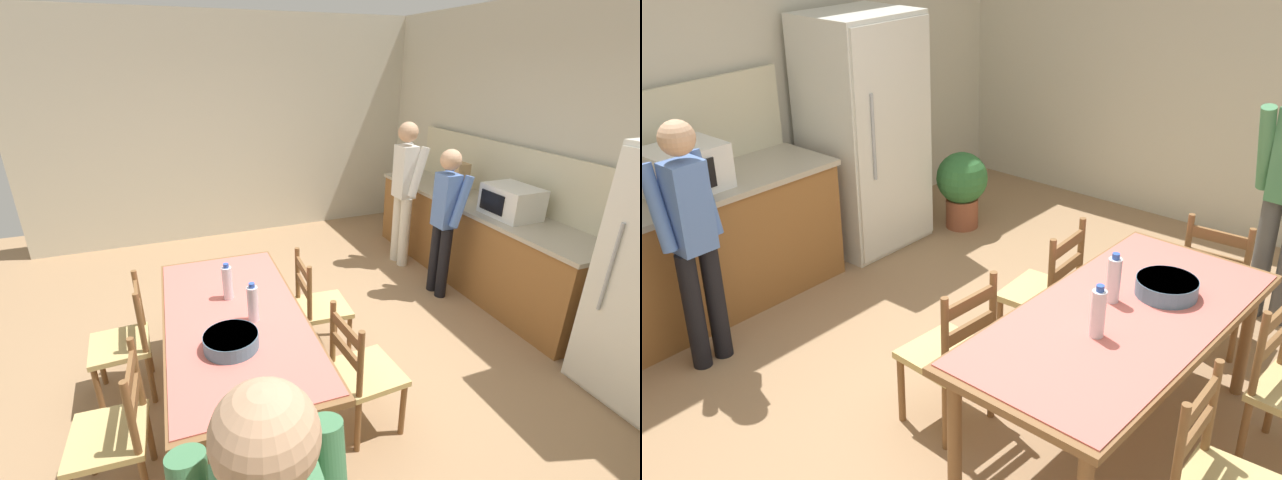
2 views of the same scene
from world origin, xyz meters
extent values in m
plane|color=#9E7A56|center=(0.00, 0.00, 0.00)|extent=(8.32, 8.32, 0.00)
cube|color=beige|center=(0.00, 2.66, 1.45)|extent=(6.52, 0.12, 2.90)
cube|color=beige|center=(3.26, 0.00, 1.45)|extent=(0.12, 5.20, 2.90)
cube|color=silver|center=(1.19, 2.20, 0.93)|extent=(0.83, 0.68, 1.86)
cube|color=silver|center=(1.19, 1.85, 0.93)|extent=(0.80, 0.02, 1.78)
cylinder|color=#A5AAB2|center=(0.94, 1.83, 1.02)|extent=(0.02, 0.02, 0.65)
cube|color=white|center=(-0.37, 2.21, 1.06)|extent=(0.50, 0.38, 0.30)
cube|color=black|center=(-0.42, 2.01, 1.06)|extent=(0.30, 0.01, 0.19)
cylinder|color=brown|center=(1.06, -0.98, 0.36)|extent=(0.07, 0.07, 0.72)
cylinder|color=brown|center=(-0.62, -0.24, 0.36)|extent=(0.07, 0.07, 0.72)
cylinder|color=brown|center=(1.08, -0.29, 0.36)|extent=(0.07, 0.07, 0.72)
cube|color=brown|center=(0.22, -0.61, 0.74)|extent=(1.93, 0.95, 0.04)
cube|color=#D1665B|center=(0.22, -0.61, 0.77)|extent=(1.85, 0.91, 0.01)
cylinder|color=silver|center=(-0.02, -0.60, 0.89)|extent=(0.07, 0.07, 0.24)
cylinder|color=#2D51B2|center=(-0.02, -0.60, 1.03)|extent=(0.04, 0.04, 0.03)
cylinder|color=silver|center=(0.32, -0.50, 0.89)|extent=(0.07, 0.07, 0.24)
cylinder|color=#2D51B2|center=(0.32, -0.50, 1.03)|extent=(0.04, 0.04, 0.03)
cylinder|color=slate|center=(0.55, -0.69, 0.82)|extent=(0.32, 0.32, 0.09)
cylinder|color=slate|center=(0.55, -0.69, 0.85)|extent=(0.31, 0.31, 0.02)
cylinder|color=brown|center=(0.01, 0.34, 0.21)|extent=(0.04, 0.04, 0.41)
cylinder|color=brown|center=(-0.35, 0.36, 0.21)|extent=(0.04, 0.04, 0.41)
cylinder|color=brown|center=(-0.02, 0.00, 0.21)|extent=(0.04, 0.04, 0.41)
cylinder|color=brown|center=(-0.38, 0.02, 0.21)|extent=(0.04, 0.04, 0.41)
cube|color=tan|center=(-0.19, 0.18, 0.43)|extent=(0.45, 0.43, 0.04)
cylinder|color=brown|center=(-0.02, 0.00, 0.68)|extent=(0.04, 0.04, 0.46)
cylinder|color=brown|center=(-0.38, 0.02, 0.68)|extent=(0.04, 0.04, 0.46)
cube|color=brown|center=(-0.20, 0.01, 0.81)|extent=(0.36, 0.05, 0.07)
cube|color=brown|center=(-0.20, 0.01, 0.66)|extent=(0.36, 0.05, 0.07)
cylinder|color=brown|center=(0.84, 0.34, 0.21)|extent=(0.04, 0.04, 0.41)
cylinder|color=brown|center=(0.48, 0.31, 0.21)|extent=(0.04, 0.04, 0.41)
cylinder|color=brown|center=(0.86, 0.00, 0.21)|extent=(0.04, 0.04, 0.41)
cylinder|color=brown|center=(0.50, -0.02, 0.21)|extent=(0.04, 0.04, 0.41)
cube|color=tan|center=(0.67, 0.16, 0.43)|extent=(0.44, 0.42, 0.04)
cylinder|color=brown|center=(0.86, 0.00, 0.68)|extent=(0.04, 0.04, 0.46)
cylinder|color=brown|center=(0.50, -0.02, 0.68)|extent=(0.04, 0.04, 0.46)
cube|color=brown|center=(0.68, -0.01, 0.81)|extent=(0.36, 0.04, 0.07)
cube|color=brown|center=(0.68, -0.01, 0.66)|extent=(0.36, 0.04, 0.07)
cylinder|color=brown|center=(-0.42, -1.22, 0.68)|extent=(0.04, 0.04, 0.46)
cylinder|color=brown|center=(-0.06, -1.20, 0.68)|extent=(0.04, 0.04, 0.46)
cube|color=brown|center=(-0.24, -1.21, 0.81)|extent=(0.36, 0.04, 0.07)
cube|color=brown|center=(-0.24, -1.21, 0.66)|extent=(0.36, 0.04, 0.07)
cylinder|color=brown|center=(1.68, -0.82, 0.21)|extent=(0.04, 0.04, 0.41)
cylinder|color=brown|center=(1.66, -0.46, 0.21)|extent=(0.04, 0.04, 0.41)
cylinder|color=brown|center=(1.34, -0.84, 0.21)|extent=(0.04, 0.04, 0.41)
cylinder|color=brown|center=(1.32, -0.48, 0.21)|extent=(0.04, 0.04, 0.41)
cube|color=tan|center=(1.50, -0.65, 0.43)|extent=(0.42, 0.44, 0.04)
cylinder|color=brown|center=(1.34, -0.84, 0.68)|extent=(0.04, 0.04, 0.46)
cylinder|color=brown|center=(1.32, -0.48, 0.68)|extent=(0.04, 0.04, 0.46)
cube|color=brown|center=(1.33, -0.66, 0.81)|extent=(0.05, 0.36, 0.07)
cube|color=brown|center=(1.33, -0.66, 0.66)|extent=(0.05, 0.36, 0.07)
cylinder|color=brown|center=(0.46, -1.22, 0.21)|extent=(0.04, 0.04, 0.41)
cylinder|color=brown|center=(0.82, -1.24, 0.21)|extent=(0.04, 0.04, 0.41)
cylinder|color=brown|center=(0.46, -1.22, 0.68)|extent=(0.04, 0.04, 0.46)
cube|color=brown|center=(0.64, -1.23, 0.81)|extent=(0.36, 0.05, 0.07)
cube|color=brown|center=(0.64, -1.23, 0.66)|extent=(0.36, 0.05, 0.07)
cylinder|color=black|center=(-0.75, 1.68, 0.38)|extent=(0.12, 0.12, 0.77)
cylinder|color=black|center=(-0.60, 1.68, 0.38)|extent=(0.12, 0.12, 0.77)
cube|color=#5175BC|center=(-0.68, 1.68, 1.04)|extent=(0.22, 0.18, 0.54)
sphere|color=tan|center=(-0.68, 1.68, 1.44)|extent=(0.20, 0.20, 0.20)
cylinder|color=#5175BC|center=(-0.83, 1.74, 1.06)|extent=(0.09, 0.21, 0.52)
cylinder|color=#5175BC|center=(-0.53, 1.74, 1.06)|extent=(0.09, 0.21, 0.52)
cylinder|color=#4C4C4C|center=(2.03, -0.73, 0.43)|extent=(0.13, 0.13, 0.86)
cylinder|color=#478456|center=(1.97, -0.65, 1.19)|extent=(0.24, 0.11, 0.58)
cylinder|color=brown|center=(1.89, 1.76, 0.13)|extent=(0.28, 0.28, 0.26)
sphere|color=#337038|center=(1.89, 1.76, 0.45)|extent=(0.44, 0.44, 0.44)
camera|label=1|loc=(2.66, -0.95, 2.32)|focal=24.00mm
camera|label=2|loc=(-2.73, -2.00, 2.68)|focal=42.00mm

